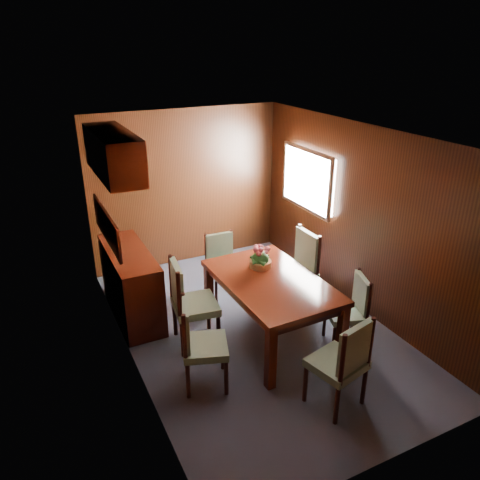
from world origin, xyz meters
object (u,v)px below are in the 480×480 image
sideboard (131,284)px  chair_head (344,360)px  chair_left_near (198,340)px  chair_right_near (352,307)px  flower_centerpiece (261,256)px  dining_table (271,288)px

sideboard → chair_head: 2.89m
sideboard → chair_left_near: 1.65m
chair_right_near → flower_centerpiece: 1.21m
sideboard → flower_centerpiece: bearing=-32.6°
chair_left_near → chair_head: size_ratio=0.97×
chair_left_near → chair_right_near: chair_left_near is taller
sideboard → flower_centerpiece: size_ratio=4.90×
dining_table → chair_head: chair_head is taller
dining_table → sideboard: bearing=136.4°
sideboard → chair_left_near: bearing=-80.5°
chair_left_near → chair_right_near: bearing=105.1°
chair_head → flower_centerpiece: size_ratio=3.49×
dining_table → chair_head: bearing=-89.5°
flower_centerpiece → chair_head: bearing=-90.3°
chair_left_near → flower_centerpiece: size_ratio=3.40×
chair_left_near → chair_right_near: (1.84, -0.13, -0.04)m
chair_head → flower_centerpiece: (0.01, 1.66, 0.37)m
chair_head → flower_centerpiece: 1.70m
chair_right_near → chair_left_near: bearing=105.4°
chair_right_near → flower_centerpiece: size_ratio=3.12×
sideboard → chair_right_near: 2.74m
sideboard → chair_head: bearing=-61.5°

